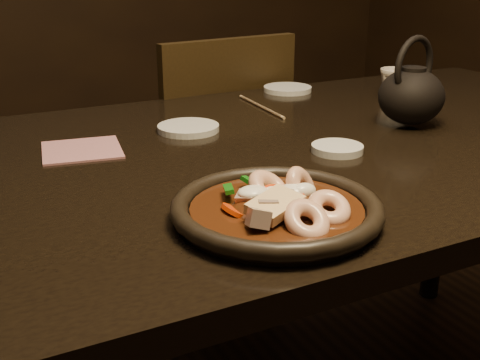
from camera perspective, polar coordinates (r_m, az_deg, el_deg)
name	(u,v)px	position (r m, az deg, el deg)	size (l,w,h in m)	color
table	(325,174)	(1.20, 8.05, 0.56)	(1.60, 0.90, 0.75)	black
chair	(209,174)	(1.76, -2.98, 0.60)	(0.46, 0.46, 0.88)	black
plate	(276,210)	(0.79, 3.48, -2.85)	(0.28, 0.28, 0.03)	black
stirfry	(281,205)	(0.79, 3.93, -2.37)	(0.17, 0.19, 0.06)	#341709
soy_dish	(337,148)	(1.08, 9.21, 2.97)	(0.09, 0.09, 0.01)	silver
saucer_left	(188,128)	(1.21, -4.92, 4.94)	(0.12, 0.12, 0.01)	silver
saucer_right	(288,89)	(1.57, 4.53, 8.61)	(0.12, 0.12, 0.01)	silver
tea_cup	(394,81)	(1.55, 14.41, 9.06)	(0.07, 0.07, 0.07)	beige
chopsticks	(261,106)	(1.39, 1.99, 6.99)	(0.02, 0.23, 0.01)	tan
napkin	(82,150)	(1.11, -14.77, 2.78)	(0.14, 0.14, 0.00)	#A4656B
teapot	(412,93)	(1.27, 15.96, 7.90)	(0.16, 0.13, 0.18)	black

